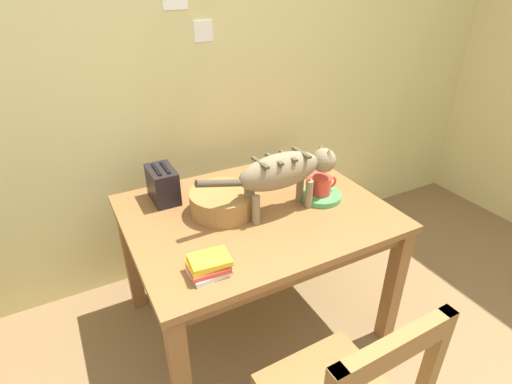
{
  "coord_description": "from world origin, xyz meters",
  "views": [
    {
      "loc": [
        -0.64,
        -0.24,
        1.75
      ],
      "look_at": [
        0.13,
        1.22,
        0.82
      ],
      "focal_mm": 28.2,
      "sensor_mm": 36.0,
      "label": 1
    }
  ],
  "objects_px": {
    "cat": "(286,171)",
    "book_stack": "(209,266)",
    "dining_table": "(256,225)",
    "saucer_bowl": "(321,196)",
    "wicker_basket": "(222,202)",
    "coffee_mug": "(322,185)",
    "magazine": "(295,171)",
    "toaster": "(163,184)"
  },
  "relations": [
    {
      "from": "cat",
      "to": "book_stack",
      "type": "distance_m",
      "value": 0.59
    },
    {
      "from": "dining_table",
      "to": "saucer_bowl",
      "type": "relative_size",
      "value": 5.82
    },
    {
      "from": "wicker_basket",
      "to": "coffee_mug",
      "type": "bearing_deg",
      "value": -12.96
    },
    {
      "from": "cat",
      "to": "magazine",
      "type": "xyz_separation_m",
      "value": [
        0.27,
        0.33,
        -0.2
      ]
    },
    {
      "from": "coffee_mug",
      "to": "book_stack",
      "type": "distance_m",
      "value": 0.77
    },
    {
      "from": "cat",
      "to": "coffee_mug",
      "type": "xyz_separation_m",
      "value": [
        0.22,
        0.01,
        -0.13
      ]
    },
    {
      "from": "dining_table",
      "to": "saucer_bowl",
      "type": "distance_m",
      "value": 0.36
    },
    {
      "from": "saucer_bowl",
      "to": "toaster",
      "type": "height_order",
      "value": "toaster"
    },
    {
      "from": "saucer_bowl",
      "to": "book_stack",
      "type": "height_order",
      "value": "book_stack"
    },
    {
      "from": "coffee_mug",
      "to": "toaster",
      "type": "xyz_separation_m",
      "value": [
        -0.71,
        0.36,
        0.01
      ]
    },
    {
      "from": "dining_table",
      "to": "magazine",
      "type": "relative_size",
      "value": 4.59
    },
    {
      "from": "magazine",
      "to": "book_stack",
      "type": "distance_m",
      "value": 0.97
    },
    {
      "from": "dining_table",
      "to": "magazine",
      "type": "xyz_separation_m",
      "value": [
        0.4,
        0.27,
        0.09
      ]
    },
    {
      "from": "saucer_bowl",
      "to": "coffee_mug",
      "type": "relative_size",
      "value": 1.5
    },
    {
      "from": "dining_table",
      "to": "magazine",
      "type": "bearing_deg",
      "value": 34.06
    },
    {
      "from": "saucer_bowl",
      "to": "magazine",
      "type": "distance_m",
      "value": 0.33
    },
    {
      "from": "dining_table",
      "to": "coffee_mug",
      "type": "xyz_separation_m",
      "value": [
        0.35,
        -0.05,
        0.16
      ]
    },
    {
      "from": "wicker_basket",
      "to": "cat",
      "type": "bearing_deg",
      "value": -23.91
    },
    {
      "from": "book_stack",
      "to": "magazine",
      "type": "bearing_deg",
      "value": 37.46
    },
    {
      "from": "magazine",
      "to": "wicker_basket",
      "type": "xyz_separation_m",
      "value": [
        -0.54,
        -0.21,
        0.05
      ]
    },
    {
      "from": "cat",
      "to": "book_stack",
      "type": "height_order",
      "value": "cat"
    },
    {
      "from": "coffee_mug",
      "to": "cat",
      "type": "bearing_deg",
      "value": -178.26
    },
    {
      "from": "dining_table",
      "to": "coffee_mug",
      "type": "bearing_deg",
      "value": -8.68
    },
    {
      "from": "coffee_mug",
      "to": "wicker_basket",
      "type": "distance_m",
      "value": 0.51
    },
    {
      "from": "toaster",
      "to": "magazine",
      "type": "bearing_deg",
      "value": -2.9
    },
    {
      "from": "saucer_bowl",
      "to": "wicker_basket",
      "type": "height_order",
      "value": "wicker_basket"
    },
    {
      "from": "dining_table",
      "to": "saucer_bowl",
      "type": "xyz_separation_m",
      "value": [
        0.34,
        -0.05,
        0.1
      ]
    },
    {
      "from": "book_stack",
      "to": "saucer_bowl",
      "type": "bearing_deg",
      "value": 20.58
    },
    {
      "from": "book_stack",
      "to": "toaster",
      "type": "xyz_separation_m",
      "value": [
        0.01,
        0.63,
        0.05
      ]
    },
    {
      "from": "cat",
      "to": "book_stack",
      "type": "bearing_deg",
      "value": -63.96
    },
    {
      "from": "coffee_mug",
      "to": "wicker_basket",
      "type": "height_order",
      "value": "coffee_mug"
    },
    {
      "from": "magazine",
      "to": "wicker_basket",
      "type": "bearing_deg",
      "value": -161.44
    },
    {
      "from": "saucer_bowl",
      "to": "toaster",
      "type": "xyz_separation_m",
      "value": [
        -0.7,
        0.36,
        0.07
      ]
    },
    {
      "from": "saucer_bowl",
      "to": "toaster",
      "type": "distance_m",
      "value": 0.79
    },
    {
      "from": "wicker_basket",
      "to": "toaster",
      "type": "bearing_deg",
      "value": 130.93
    },
    {
      "from": "magazine",
      "to": "wicker_basket",
      "type": "relative_size",
      "value": 0.86
    },
    {
      "from": "saucer_bowl",
      "to": "wicker_basket",
      "type": "relative_size",
      "value": 0.68
    },
    {
      "from": "magazine",
      "to": "wicker_basket",
      "type": "height_order",
      "value": "wicker_basket"
    },
    {
      "from": "dining_table",
      "to": "book_stack",
      "type": "distance_m",
      "value": 0.51
    },
    {
      "from": "toaster",
      "to": "dining_table",
      "type": "bearing_deg",
      "value": -40.35
    },
    {
      "from": "wicker_basket",
      "to": "toaster",
      "type": "xyz_separation_m",
      "value": [
        -0.21,
        0.25,
        0.03
      ]
    },
    {
      "from": "saucer_bowl",
      "to": "toaster",
      "type": "bearing_deg",
      "value": 152.93
    }
  ]
}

